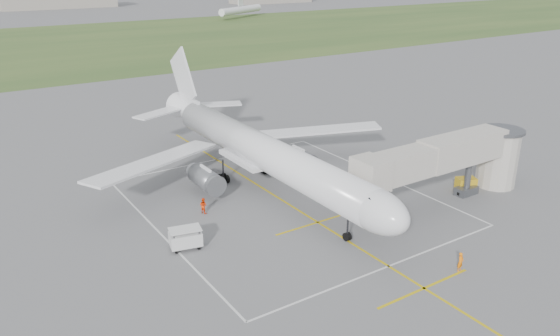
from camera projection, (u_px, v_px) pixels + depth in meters
ground at (265, 189)px, 62.05m from camera, size 700.00×700.00×0.00m
grass_strip at (36, 48)px, 163.52m from camera, size 700.00×120.00×0.02m
apron_markings at (294, 207)px, 57.50m from camera, size 28.20×60.00×0.01m
airliner at (261, 151)px, 61.07m from camera, size 38.93×46.75×13.52m
jet_bridge at (457, 158)px, 57.91m from camera, size 23.40×5.00×7.20m
gpu_unit at (466, 185)px, 61.39m from camera, size 2.47×2.11×1.58m
baggage_cart at (186, 238)px, 49.00m from camera, size 3.12×2.26×1.96m
ramp_worker_nose at (461, 262)px, 45.50m from camera, size 0.66×0.48×1.68m
ramp_worker_wing at (203, 206)px, 55.97m from camera, size 0.92×1.01×1.67m
distant_aircraft at (12, 25)px, 188.61m from camera, size 218.23×47.49×8.85m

